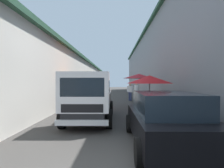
{
  "coord_description": "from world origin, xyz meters",
  "views": [
    {
      "loc": [
        -3.5,
        -0.1,
        1.74
      ],
      "look_at": [
        12.04,
        0.21,
        1.55
      ],
      "focal_mm": 30.0,
      "sensor_mm": 36.0,
      "label": 1
    }
  ],
  "objects": [
    {
      "name": "hatchback_car",
      "position": [
        1.59,
        -1.44,
        0.74
      ],
      "size": [
        3.92,
        1.94,
        1.45
      ],
      "color": "black",
      "rests_on": "ground"
    },
    {
      "name": "fruit_stall_mid_lane",
      "position": [
        8.27,
        1.8,
        1.57
      ],
      "size": [
        2.33,
        2.33,
        2.11
      ],
      "color": "#9E9EA3",
      "rests_on": "ground"
    },
    {
      "name": "building_left_whitewash",
      "position": [
        15.75,
        6.74,
        2.16
      ],
      "size": [
        49.8,
        7.5,
        4.3
      ],
      "color": "beige",
      "rests_on": "ground"
    },
    {
      "name": "vendor_in_shade",
      "position": [
        16.65,
        -2.31,
        0.93
      ],
      "size": [
        0.59,
        0.38,
        1.61
      ],
      "color": "#665B4C",
      "rests_on": "ground"
    },
    {
      "name": "building_right_concrete",
      "position": [
        15.75,
        -6.74,
        3.6
      ],
      "size": [
        49.8,
        7.5,
        7.18
      ],
      "color": "gray",
      "rests_on": "ground"
    },
    {
      "name": "fruit_stall_far_right",
      "position": [
        9.11,
        -1.66,
        1.66
      ],
      "size": [
        2.12,
        2.12,
        2.35
      ],
      "color": "#9E9EA3",
      "rests_on": "ground"
    },
    {
      "name": "parked_scooter",
      "position": [
        12.2,
        1.9,
        0.45
      ],
      "size": [
        1.69,
        0.37,
        1.14
      ],
      "color": "black",
      "rests_on": "ground"
    },
    {
      "name": "vendor_by_crates",
      "position": [
        13.79,
        -1.43,
        0.91
      ],
      "size": [
        0.42,
        0.55,
        1.58
      ],
      "color": "navy",
      "rests_on": "ground"
    },
    {
      "name": "fruit_stall_far_left",
      "position": [
        5.3,
        -1.65,
        1.49
      ],
      "size": [
        2.15,
        2.15,
        2.11
      ],
      "color": "#9E9EA3",
      "rests_on": "ground"
    },
    {
      "name": "ground",
      "position": [
        13.5,
        0.0,
        0.0
      ],
      "size": [
        90.0,
        90.0,
        0.0
      ],
      "primitive_type": "plane",
      "color": "#3D3A38"
    },
    {
      "name": "delivery_truck",
      "position": [
        4.06,
        1.02,
        1.04
      ],
      "size": [
        4.93,
        2.0,
        2.08
      ],
      "color": "black",
      "rests_on": "ground"
    },
    {
      "name": "plastic_stool",
      "position": [
        13.48,
        2.14,
        0.33
      ],
      "size": [
        0.3,
        0.3,
        0.43
      ],
      "color": "red",
      "rests_on": "ground"
    }
  ]
}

